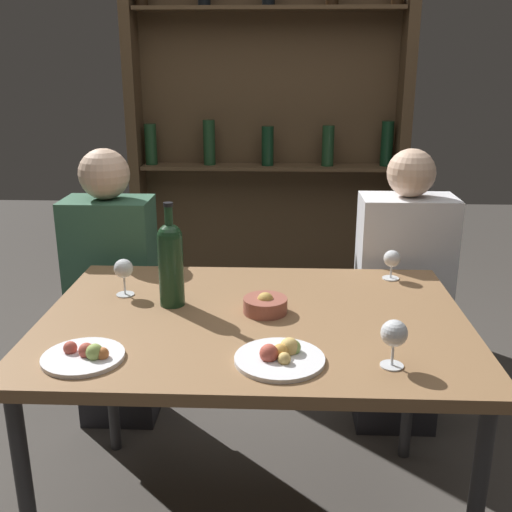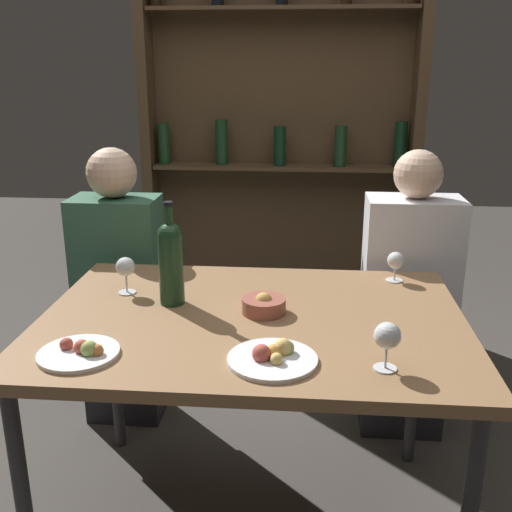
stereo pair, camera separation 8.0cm
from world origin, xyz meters
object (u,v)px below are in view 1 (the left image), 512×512
at_px(seated_person_left, 114,298).
at_px(snack_bowl, 265,305).
at_px(wine_bottle, 171,261).
at_px(food_plate_1, 281,356).
at_px(wine_glass_2, 392,260).
at_px(seated_person_right, 401,303).
at_px(food_plate_0, 85,355).
at_px(wine_glass_1, 124,270).
at_px(wine_glass_0, 394,335).

bearing_deg(seated_person_left, snack_bowl, -42.72).
height_order(wine_bottle, food_plate_1, wine_bottle).
xyz_separation_m(wine_glass_2, snack_bowl, (-0.44, -0.32, -0.05)).
xyz_separation_m(wine_glass_2, seated_person_left, (-1.10, 0.28, -0.28)).
bearing_deg(wine_glass_2, seated_person_right, 69.52).
bearing_deg(food_plate_0, wine_glass_1, 91.17).
bearing_deg(food_plate_1, wine_glass_0, -3.70).
distance_m(wine_bottle, wine_glass_2, 0.79).
height_order(wine_glass_1, seated_person_right, seated_person_right).
distance_m(food_plate_0, seated_person_left, 0.98).
xyz_separation_m(wine_glass_2, seated_person_right, (0.10, 0.28, -0.28)).
xyz_separation_m(wine_bottle, seated_person_right, (0.85, 0.55, -0.36)).
xyz_separation_m(wine_glass_2, food_plate_1, (-0.39, -0.64, -0.06)).
height_order(wine_glass_2, food_plate_1, wine_glass_2).
bearing_deg(wine_glass_1, snack_bowl, -15.10).
relative_size(wine_glass_0, wine_glass_2, 1.19).
distance_m(wine_bottle, food_plate_0, 0.44).
height_order(wine_glass_2, seated_person_right, seated_person_right).
height_order(wine_bottle, food_plate_0, wine_bottle).
xyz_separation_m(food_plate_1, seated_person_left, (-0.70, 0.92, -0.22)).
bearing_deg(wine_glass_1, wine_bottle, -23.55).
distance_m(wine_bottle, snack_bowl, 0.33).
bearing_deg(wine_glass_0, wine_glass_2, 80.54).
height_order(wine_glass_2, seated_person_left, seated_person_left).
distance_m(wine_glass_2, seated_person_left, 1.17).
bearing_deg(seated_person_left, wine_glass_1, -68.99).
xyz_separation_m(wine_glass_0, wine_glass_1, (-0.80, 0.46, -0.00)).
relative_size(wine_glass_0, seated_person_right, 0.11).
bearing_deg(food_plate_1, wine_bottle, 133.38).
relative_size(snack_bowl, seated_person_left, 0.11).
relative_size(wine_bottle, food_plate_0, 1.55).
relative_size(wine_glass_2, snack_bowl, 0.78).
bearing_deg(wine_glass_2, snack_bowl, -143.77).
bearing_deg(wine_glass_1, food_plate_1, -40.43).
bearing_deg(food_plate_0, seated_person_right, 42.80).
distance_m(wine_glass_0, food_plate_0, 0.80).
distance_m(food_plate_0, seated_person_right, 1.39).
distance_m(wine_glass_1, food_plate_0, 0.46).
bearing_deg(wine_glass_1, seated_person_right, 25.12).
relative_size(wine_bottle, snack_bowl, 2.44).
height_order(wine_bottle, wine_glass_0, wine_bottle).
relative_size(wine_glass_2, seated_person_right, 0.09).
bearing_deg(wine_bottle, food_plate_1, -46.62).
bearing_deg(wine_glass_1, food_plate_0, -88.83).
bearing_deg(wine_glass_0, wine_glass_1, 150.16).
distance_m(food_plate_1, snack_bowl, 0.32).
bearing_deg(wine_glass_0, seated_person_right, 77.13).
relative_size(wine_glass_2, seated_person_left, 0.09).
bearing_deg(seated_person_right, wine_bottle, -146.84).
bearing_deg(food_plate_1, seated_person_right, 61.56).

